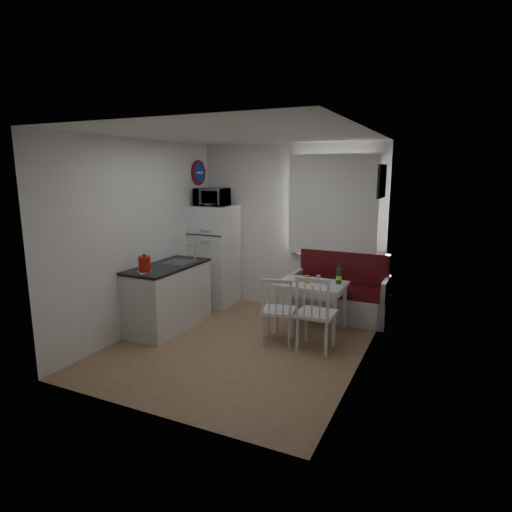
{
  "coord_description": "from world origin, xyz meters",
  "views": [
    {
      "loc": [
        2.36,
        -4.56,
        2.19
      ],
      "look_at": [
        -0.0,
        0.5,
        1.07
      ],
      "focal_mm": 30.0,
      "sensor_mm": 36.0,
      "label": 1
    }
  ],
  "objects_px": {
    "dining_table": "(311,288)",
    "microwave": "(212,197)",
    "kettle": "(145,264)",
    "kitchen_counter": "(169,296)",
    "bench": "(340,297)",
    "fridge": "(215,255)",
    "wine_bottle": "(339,273)",
    "chair_left": "(276,304)",
    "chair_right": "(314,306)"
  },
  "relations": [
    {
      "from": "chair_right",
      "to": "wine_bottle",
      "type": "xyz_separation_m",
      "value": [
        0.1,
        0.77,
        0.24
      ]
    },
    {
      "from": "bench",
      "to": "kettle",
      "type": "bearing_deg",
      "value": -137.33
    },
    {
      "from": "dining_table",
      "to": "fridge",
      "type": "xyz_separation_m",
      "value": [
        -1.84,
        0.53,
        0.21
      ]
    },
    {
      "from": "bench",
      "to": "chair_left",
      "type": "xyz_separation_m",
      "value": [
        -0.5,
        -1.3,
        0.21
      ]
    },
    {
      "from": "dining_table",
      "to": "bench",
      "type": "bearing_deg",
      "value": 69.54
    },
    {
      "from": "bench",
      "to": "microwave",
      "type": "bearing_deg",
      "value": -175.54
    },
    {
      "from": "fridge",
      "to": "wine_bottle",
      "type": "xyz_separation_m",
      "value": [
        2.19,
        -0.43,
        0.01
      ]
    },
    {
      "from": "kitchen_counter",
      "to": "chair_left",
      "type": "xyz_separation_m",
      "value": [
        1.61,
        0.06,
        0.09
      ]
    },
    {
      "from": "dining_table",
      "to": "microwave",
      "type": "distance_m",
      "value": 2.22
    },
    {
      "from": "bench",
      "to": "chair_right",
      "type": "relative_size",
      "value": 2.74
    },
    {
      "from": "chair_left",
      "to": "chair_right",
      "type": "height_order",
      "value": "chair_right"
    },
    {
      "from": "kitchen_counter",
      "to": "dining_table",
      "type": "xyz_separation_m",
      "value": [
        1.86,
        0.72,
        0.15
      ]
    },
    {
      "from": "chair_left",
      "to": "kettle",
      "type": "bearing_deg",
      "value": -171.15
    },
    {
      "from": "microwave",
      "to": "kettle",
      "type": "bearing_deg",
      "value": -89.01
    },
    {
      "from": "chair_left",
      "to": "fridge",
      "type": "bearing_deg",
      "value": 131.17
    },
    {
      "from": "chair_right",
      "to": "wine_bottle",
      "type": "relative_size",
      "value": 1.74
    },
    {
      "from": "chair_right",
      "to": "kitchen_counter",
      "type": "bearing_deg",
      "value": -179.3
    },
    {
      "from": "kettle",
      "to": "kitchen_counter",
      "type": "bearing_deg",
      "value": 95.28
    },
    {
      "from": "bench",
      "to": "kettle",
      "type": "relative_size",
      "value": 5.73
    },
    {
      "from": "kitchen_counter",
      "to": "fridge",
      "type": "xyz_separation_m",
      "value": [
        0.02,
        1.24,
        0.36
      ]
    },
    {
      "from": "kitchen_counter",
      "to": "chair_left",
      "type": "bearing_deg",
      "value": 2.01
    },
    {
      "from": "chair_left",
      "to": "chair_right",
      "type": "distance_m",
      "value": 0.5
    },
    {
      "from": "bench",
      "to": "wine_bottle",
      "type": "relative_size",
      "value": 4.78
    },
    {
      "from": "chair_left",
      "to": "microwave",
      "type": "height_order",
      "value": "microwave"
    },
    {
      "from": "microwave",
      "to": "kitchen_counter",
      "type": "bearing_deg",
      "value": -90.94
    },
    {
      "from": "kitchen_counter",
      "to": "bench",
      "type": "xyz_separation_m",
      "value": [
        2.1,
        1.36,
        -0.12
      ]
    },
    {
      "from": "kitchen_counter",
      "to": "wine_bottle",
      "type": "xyz_separation_m",
      "value": [
        2.21,
        0.82,
        0.37
      ]
    },
    {
      "from": "kitchen_counter",
      "to": "microwave",
      "type": "height_order",
      "value": "microwave"
    },
    {
      "from": "chair_left",
      "to": "wine_bottle",
      "type": "xyz_separation_m",
      "value": [
        0.6,
        0.76,
        0.29
      ]
    },
    {
      "from": "kitchen_counter",
      "to": "kettle",
      "type": "bearing_deg",
      "value": -84.72
    },
    {
      "from": "fridge",
      "to": "microwave",
      "type": "xyz_separation_m",
      "value": [
        0.0,
        -0.05,
        0.96
      ]
    },
    {
      "from": "kitchen_counter",
      "to": "microwave",
      "type": "relative_size",
      "value": 2.61
    },
    {
      "from": "kettle",
      "to": "chair_left",
      "type": "bearing_deg",
      "value": 20.84
    },
    {
      "from": "chair_left",
      "to": "kitchen_counter",
      "type": "bearing_deg",
      "value": 170.02
    },
    {
      "from": "chair_right",
      "to": "dining_table",
      "type": "bearing_deg",
      "value": 109.89
    },
    {
      "from": "chair_left",
      "to": "wine_bottle",
      "type": "distance_m",
      "value": 1.01
    },
    {
      "from": "chair_right",
      "to": "kettle",
      "type": "xyz_separation_m",
      "value": [
        -2.06,
        -0.59,
        0.44
      ]
    },
    {
      "from": "microwave",
      "to": "kettle",
      "type": "height_order",
      "value": "microwave"
    },
    {
      "from": "kitchen_counter",
      "to": "dining_table",
      "type": "relative_size",
      "value": 1.44
    },
    {
      "from": "bench",
      "to": "chair_left",
      "type": "distance_m",
      "value": 1.41
    },
    {
      "from": "dining_table",
      "to": "microwave",
      "type": "relative_size",
      "value": 1.81
    },
    {
      "from": "dining_table",
      "to": "chair_left",
      "type": "distance_m",
      "value": 0.71
    },
    {
      "from": "kettle",
      "to": "chair_right",
      "type": "bearing_deg",
      "value": 15.89
    },
    {
      "from": "bench",
      "to": "chair_left",
      "type": "bearing_deg",
      "value": -110.93
    },
    {
      "from": "chair_left",
      "to": "kettle",
      "type": "height_order",
      "value": "kettle"
    },
    {
      "from": "kitchen_counter",
      "to": "microwave",
      "type": "distance_m",
      "value": 1.78
    },
    {
      "from": "chair_right",
      "to": "kettle",
      "type": "distance_m",
      "value": 2.18
    },
    {
      "from": "dining_table",
      "to": "chair_left",
      "type": "xyz_separation_m",
      "value": [
        -0.25,
        -0.66,
        -0.06
      ]
    },
    {
      "from": "bench",
      "to": "kettle",
      "type": "distance_m",
      "value": 2.88
    },
    {
      "from": "bench",
      "to": "chair_right",
      "type": "bearing_deg",
      "value": -89.89
    }
  ]
}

